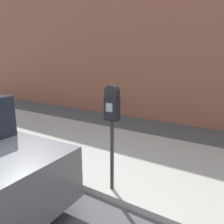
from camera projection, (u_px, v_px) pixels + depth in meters
The scene contains 4 objects.
ground_plane at pixel (39, 220), 2.79m from camera, with size 60.00×60.00×0.00m, color #47474C.
sidewalk at pixel (124, 155), 4.57m from camera, with size 24.00×2.80×0.10m.
building_facade at pixel (179, 36), 6.65m from camera, with size 24.00×0.30×5.45m.
parking_meter at pixel (112, 114), 3.03m from camera, with size 0.20×0.14×1.56m.
Camera 1 is at (2.09, -1.51, 1.98)m, focal length 35.00 mm.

